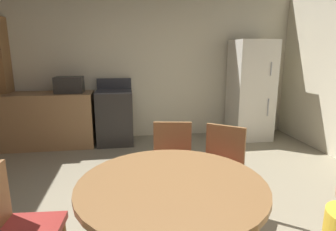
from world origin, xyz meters
name	(u,v)px	position (x,y,z in m)	size (l,w,h in m)	color
wall_back	(142,64)	(0.00, 3.04, 1.35)	(5.84, 0.12, 2.70)	beige
kitchen_counter	(39,120)	(-1.74, 2.64, 0.45)	(1.77, 0.60, 0.90)	#9E754C
oven_range	(115,117)	(-0.50, 2.64, 0.47)	(0.60, 0.60, 1.10)	#2D2B28
refrigerator	(250,90)	(1.92, 2.59, 0.88)	(0.68, 0.68, 1.76)	silver
microwave	(69,85)	(-1.21, 2.64, 1.03)	(0.44, 0.32, 0.26)	#2D2B28
dining_table	(172,205)	(-0.04, -0.52, 0.60)	(1.18, 1.18, 0.76)	olive
chair_north	(172,161)	(0.13, 0.44, 0.50)	(0.46, 0.46, 0.87)	olive
chair_west	(14,227)	(-1.00, -0.45, 0.50)	(0.43, 0.43, 0.87)	olive
chair_northeast	(221,166)	(0.56, 0.25, 0.50)	(0.56, 0.56, 0.87)	olive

